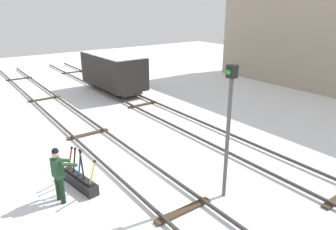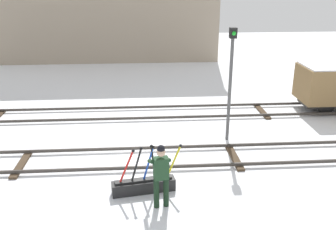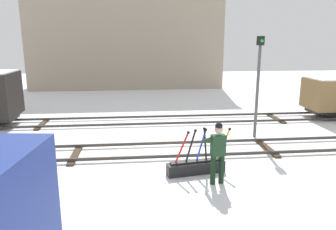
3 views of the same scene
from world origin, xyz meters
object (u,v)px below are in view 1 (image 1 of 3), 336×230
signal_post (229,121)px  freight_car_far_end (113,71)px  switch_lever_frame (79,180)px  rail_worker (59,171)px

signal_post → freight_car_far_end: (-13.20, 2.88, -1.04)m
freight_car_far_end → signal_post: bearing=-13.6°
switch_lever_frame → signal_post: bearing=38.2°
rail_worker → signal_post: (2.72, 4.21, 1.50)m
rail_worker → freight_car_far_end: bearing=136.5°
rail_worker → freight_car_far_end: freight_car_far_end is taller
switch_lever_frame → signal_post: size_ratio=0.49×
switch_lever_frame → rail_worker: 1.15m
rail_worker → switch_lever_frame: bearing=112.1°
switch_lever_frame → rail_worker: bearing=-67.9°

